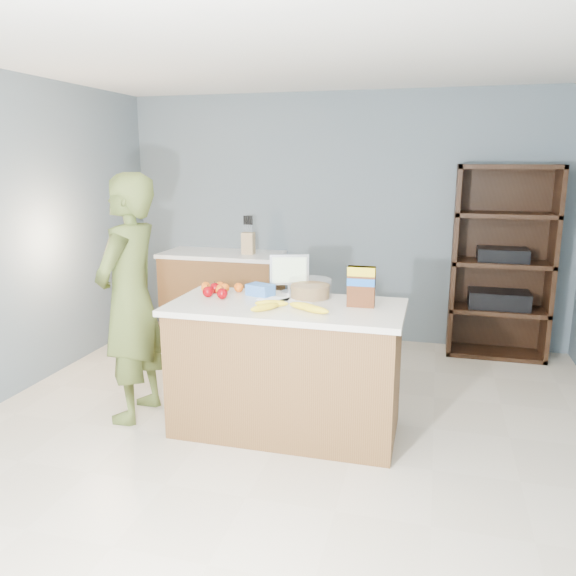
% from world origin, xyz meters
% --- Properties ---
extents(floor, '(4.50, 5.00, 0.02)m').
position_xyz_m(floor, '(0.00, 0.00, 0.00)').
color(floor, beige).
rests_on(floor, ground).
extents(walls, '(4.52, 5.02, 2.51)m').
position_xyz_m(walls, '(0.00, 0.00, 1.65)').
color(walls, slate).
rests_on(walls, ground).
extents(counter_peninsula, '(1.56, 0.76, 0.90)m').
position_xyz_m(counter_peninsula, '(0.00, 0.30, 0.42)').
color(counter_peninsula, brown).
rests_on(counter_peninsula, ground).
extents(back_cabinet, '(1.24, 0.62, 0.90)m').
position_xyz_m(back_cabinet, '(-1.20, 2.20, 0.45)').
color(back_cabinet, brown).
rests_on(back_cabinet, ground).
extents(shelving_unit, '(0.90, 0.40, 1.80)m').
position_xyz_m(shelving_unit, '(1.55, 2.35, 0.86)').
color(shelving_unit, black).
rests_on(shelving_unit, ground).
extents(person, '(0.43, 0.65, 1.76)m').
position_xyz_m(person, '(-1.12, 0.23, 0.88)').
color(person, '#4B5725').
rests_on(person, ground).
extents(knife_block, '(0.12, 0.10, 0.31)m').
position_xyz_m(knife_block, '(-0.90, 2.18, 1.02)').
color(knife_block, tan).
rests_on(knife_block, back_cabinet).
extents(envelopes, '(0.40, 0.21, 0.00)m').
position_xyz_m(envelopes, '(-0.04, 0.40, 0.90)').
color(envelopes, white).
rests_on(envelopes, counter_peninsula).
extents(bananas, '(0.52, 0.25, 0.05)m').
position_xyz_m(bananas, '(0.05, 0.16, 0.92)').
color(bananas, yellow).
rests_on(bananas, counter_peninsula).
extents(apples, '(0.19, 0.22, 0.08)m').
position_xyz_m(apples, '(-0.54, 0.39, 0.94)').
color(apples, '#860006').
rests_on(apples, counter_peninsula).
extents(oranges, '(0.32, 0.17, 0.06)m').
position_xyz_m(oranges, '(-0.55, 0.53, 0.93)').
color(oranges, orange).
rests_on(oranges, counter_peninsula).
extents(blue_carton, '(0.21, 0.18, 0.08)m').
position_xyz_m(blue_carton, '(-0.24, 0.50, 0.94)').
color(blue_carton, blue).
rests_on(blue_carton, counter_peninsula).
extents(salad_bowl, '(0.30, 0.30, 0.13)m').
position_xyz_m(salad_bowl, '(0.11, 0.53, 0.96)').
color(salad_bowl, '#267219').
rests_on(salad_bowl, counter_peninsula).
extents(tv, '(0.28, 0.12, 0.28)m').
position_xyz_m(tv, '(-0.06, 0.62, 1.06)').
color(tv, silver).
rests_on(tv, counter_peninsula).
extents(cereal_box, '(0.18, 0.07, 0.27)m').
position_xyz_m(cereal_box, '(0.49, 0.36, 1.06)').
color(cereal_box, '#592B14').
rests_on(cereal_box, counter_peninsula).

